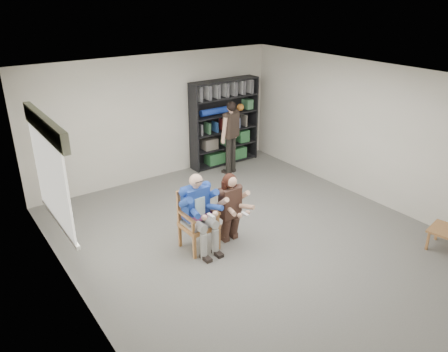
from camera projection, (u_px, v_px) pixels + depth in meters
room_shell at (255, 166)px, 7.17m from camera, size 6.00×7.00×2.80m
floor at (253, 239)px, 7.72m from camera, size 6.00×7.00×0.01m
window_left at (52, 174)px, 6.27m from camera, size 0.16×2.00×1.75m
armchair at (199, 221)px, 7.26m from camera, size 0.62×0.60×1.05m
seated_man at (198, 212)px, 7.20m from camera, size 0.60×0.83×1.36m
kneeling_woman at (231, 209)px, 7.44m from camera, size 0.54×0.85×1.24m
bookshelf at (224, 123)px, 10.67m from camera, size 1.80×0.38×2.10m
standing_man at (231, 138)px, 10.15m from camera, size 0.60×0.45×1.73m
side_table at (446, 240)px, 7.34m from camera, size 0.64×0.64×0.38m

